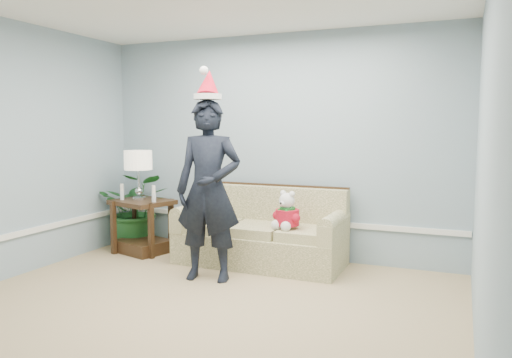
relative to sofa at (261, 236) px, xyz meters
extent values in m
cube|color=tan|center=(0.02, -2.09, -0.33)|extent=(4.50, 5.00, 0.02)
cube|color=#849AA8|center=(0.02, 0.42, 1.03)|extent=(4.50, 0.02, 2.70)
cube|color=#849AA8|center=(2.28, -2.09, 1.03)|extent=(0.02, 5.00, 2.70)
cube|color=white|center=(0.02, 0.39, 0.13)|extent=(4.48, 0.03, 0.06)
cube|color=#545A2B|center=(0.00, -0.06, -0.14)|extent=(1.93, 0.84, 0.37)
cube|color=#545A2B|center=(-0.59, -0.10, 0.10)|extent=(0.57, 0.66, 0.11)
cube|color=#545A2B|center=(0.00, -0.10, 0.10)|extent=(0.57, 0.66, 0.11)
cube|color=#545A2B|center=(0.59, -0.10, 0.10)|extent=(0.57, 0.66, 0.11)
cube|color=#545A2B|center=(0.00, 0.26, 0.30)|extent=(1.92, 0.20, 0.51)
cube|color=black|center=(0.00, 0.32, 0.56)|extent=(1.92, 0.08, 0.05)
cube|color=#545A2B|center=(-0.88, -0.06, 0.16)|extent=(0.17, 0.82, 0.22)
cube|color=#545A2B|center=(0.88, -0.06, 0.16)|extent=(0.17, 0.82, 0.22)
cube|color=#3D2716|center=(-1.58, -0.10, 0.32)|extent=(0.83, 0.76, 0.06)
cube|color=#3D2716|center=(-1.58, -0.10, -0.24)|extent=(0.75, 0.67, 0.16)
cube|color=#3D2716|center=(-1.86, -0.33, 0.02)|extent=(0.07, 0.07, 0.67)
cube|color=#3D2716|center=(-1.30, -0.33, 0.02)|extent=(0.07, 0.07, 0.67)
cube|color=#3D2716|center=(-1.86, 0.12, 0.02)|extent=(0.07, 0.07, 0.67)
cube|color=#3D2716|center=(-1.30, 0.12, 0.02)|extent=(0.07, 0.07, 0.67)
cylinder|color=silver|center=(-1.64, -0.09, 0.37)|extent=(0.16, 0.16, 0.03)
sphere|color=silver|center=(-1.64, -0.09, 0.46)|extent=(0.10, 0.10, 0.10)
cylinder|color=silver|center=(-1.64, -0.09, 0.61)|extent=(0.03, 0.03, 0.35)
cylinder|color=#EEE5CB|center=(-1.64, -0.09, 0.85)|extent=(0.35, 0.35, 0.24)
cylinder|color=silver|center=(-1.82, -0.19, 0.41)|extent=(0.05, 0.05, 0.11)
cylinder|color=white|center=(-1.82, -0.19, 0.51)|extent=(0.04, 0.04, 0.09)
cylinder|color=silver|center=(-1.35, -0.19, 0.41)|extent=(0.05, 0.05, 0.11)
cylinder|color=white|center=(-1.35, -0.19, 0.51)|extent=(0.04, 0.04, 0.09)
imported|color=#226029|center=(-1.86, 0.16, 0.18)|extent=(1.12, 1.06, 0.99)
imported|color=black|center=(-0.27, -0.79, 0.62)|extent=(0.75, 0.56, 1.87)
cylinder|color=silver|center=(-0.27, -0.79, 1.57)|extent=(0.35, 0.35, 0.06)
cone|color=red|center=(-0.27, -0.76, 1.72)|extent=(0.30, 0.36, 0.33)
sphere|color=silver|center=(-0.27, -0.86, 1.83)|extent=(0.09, 0.09, 0.09)
sphere|color=silver|center=(0.38, -0.18, 0.28)|extent=(0.25, 0.25, 0.25)
cylinder|color=red|center=(0.38, -0.18, 0.28)|extent=(0.33, 0.33, 0.17)
cylinder|color=#176621|center=(0.38, -0.18, 0.38)|extent=(0.22, 0.22, 0.03)
sphere|color=silver|center=(0.31, -0.29, 0.20)|extent=(0.11, 0.11, 0.11)
sphere|color=silver|center=(0.45, -0.29, 0.20)|extent=(0.11, 0.11, 0.11)
sphere|color=silver|center=(0.38, -0.19, 0.46)|extent=(0.17, 0.17, 0.17)
sphere|color=black|center=(0.38, -0.29, 0.45)|extent=(0.02, 0.02, 0.02)
sphere|color=silver|center=(0.32, -0.18, 0.54)|extent=(0.07, 0.07, 0.07)
sphere|color=silver|center=(0.44, -0.18, 0.54)|extent=(0.07, 0.07, 0.07)
camera|label=1|loc=(2.14, -5.30, 1.27)|focal=35.00mm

